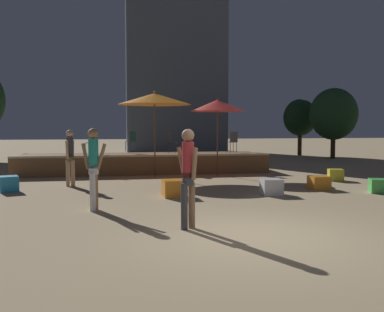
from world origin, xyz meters
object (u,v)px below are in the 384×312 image
at_px(cube_seat_3, 336,175).
at_px(bistro_chair_2, 92,140).
at_px(bistro_chair_1, 132,139).
at_px(background_tree_1, 334,114).
at_px(cube_seat_2, 9,184).
at_px(bistro_chair_0, 171,140).
at_px(frisbee_disc, 193,199).
at_px(bistro_chair_3, 233,140).
at_px(patio_umbrella_0, 218,106).
at_px(background_tree_2, 300,118).
at_px(cube_seat_1, 174,188).
at_px(cube_seat_0, 319,183).
at_px(cube_seat_5, 271,187).
at_px(person_0, 188,173).
at_px(person_2, 94,164).
at_px(cube_seat_4, 379,186).
at_px(person_1, 70,155).
at_px(patio_umbrella_1, 155,99).

relative_size(cube_seat_3, bistro_chair_2, 0.69).
height_order(bistro_chair_1, background_tree_1, background_tree_1).
distance_m(cube_seat_2, bistro_chair_0, 7.20).
bearing_deg(frisbee_disc, bistro_chair_3, 66.07).
relative_size(patio_umbrella_0, background_tree_2, 0.81).
xyz_separation_m(cube_seat_1, cube_seat_3, (6.16, 2.44, -0.03)).
bearing_deg(cube_seat_0, cube_seat_5, -157.98).
distance_m(cube_seat_2, bistro_chair_2, 5.29).
xyz_separation_m(cube_seat_3, background_tree_1, (5.25, 9.92, 2.48)).
height_order(cube_seat_3, cube_seat_5, cube_seat_5).
xyz_separation_m(person_0, person_2, (-1.83, 2.13, 0.01)).
bearing_deg(bistro_chair_1, cube_seat_2, 14.92).
height_order(person_2, background_tree_1, background_tree_1).
relative_size(cube_seat_0, frisbee_disc, 2.40).
xyz_separation_m(cube_seat_4, bistro_chair_0, (-5.24, 6.69, 1.16)).
relative_size(cube_seat_3, cube_seat_5, 1.05).
relative_size(patio_umbrella_0, cube_seat_5, 5.20).
relative_size(cube_seat_2, bistro_chair_1, 0.73).
bearing_deg(bistro_chair_3, person_1, 15.50).
bearing_deg(bistro_chair_3, cube_seat_0, 90.59).
bearing_deg(background_tree_2, cube_seat_3, -109.07).
relative_size(patio_umbrella_0, person_1, 1.67).
relative_size(cube_seat_1, cube_seat_5, 1.09).
relative_size(patio_umbrella_1, person_1, 1.79).
bearing_deg(person_1, background_tree_2, 67.13).
distance_m(cube_seat_5, person_2, 5.13).
bearing_deg(background_tree_1, background_tree_2, 103.80).
distance_m(patio_umbrella_1, cube_seat_0, 6.89).
relative_size(cube_seat_4, bistro_chair_0, 0.73).
bearing_deg(person_0, bistro_chair_2, -108.40).
relative_size(cube_seat_4, person_0, 0.35).
xyz_separation_m(person_0, bistro_chair_1, (-0.62, 11.33, 0.31)).
height_order(cube_seat_0, bistro_chair_0, bistro_chair_0).
height_order(person_1, bistro_chair_2, person_1).
bearing_deg(background_tree_1, cube_seat_5, -124.63).
distance_m(cube_seat_0, background_tree_2, 16.22).
relative_size(bistro_chair_0, bistro_chair_2, 1.00).
height_order(cube_seat_1, frisbee_disc, cube_seat_1).
xyz_separation_m(cube_seat_5, bistro_chair_0, (-2.02, 6.47, 1.14)).
bearing_deg(cube_seat_0, frisbee_disc, -164.50).
distance_m(cube_seat_1, person_2, 2.76).
height_order(bistro_chair_1, bistro_chair_3, same).
height_order(cube_seat_1, person_1, person_1).
distance_m(cube_seat_0, cube_seat_1, 4.62).
height_order(person_0, frisbee_disc, person_0).
bearing_deg(person_1, bistro_chair_0, 68.48).
bearing_deg(bistro_chair_2, cube_seat_4, 1.44).
height_order(patio_umbrella_0, patio_umbrella_1, patio_umbrella_1).
height_order(person_0, background_tree_2, background_tree_2).
height_order(bistro_chair_3, frisbee_disc, bistro_chair_3).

